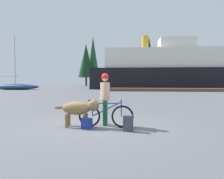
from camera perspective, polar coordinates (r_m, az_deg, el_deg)
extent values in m
plane|color=slate|center=(7.43, -4.48, -9.44)|extent=(160.00, 160.00, 0.00)
torus|color=black|center=(7.06, 2.77, -7.10)|extent=(0.72, 0.06, 0.72)
torus|color=black|center=(7.20, -5.93, -6.92)|extent=(0.72, 0.06, 0.72)
cube|color=navy|center=(7.04, -1.22, -3.66)|extent=(0.69, 0.03, 0.03)
cube|color=navy|center=(7.07, -1.38, -5.15)|extent=(0.94, 0.03, 0.49)
cylinder|color=navy|center=(7.15, -5.15, -5.28)|extent=(0.03, 0.03, 0.42)
cylinder|color=navy|center=(7.02, 2.45, -5.00)|extent=(0.03, 0.03, 0.52)
cube|color=black|center=(7.11, -5.16, -2.96)|extent=(0.24, 0.10, 0.06)
cylinder|color=navy|center=(6.99, 2.46, -2.73)|extent=(0.03, 0.44, 0.03)
cube|color=slate|center=(7.16, -6.10, -4.54)|extent=(0.36, 0.14, 0.02)
cylinder|color=#19592D|center=(7.56, -1.70, -5.95)|extent=(0.14, 0.14, 0.85)
cylinder|color=#19592D|center=(7.34, -1.93, -6.20)|extent=(0.14, 0.14, 0.85)
cylinder|color=#D8B28C|center=(7.38, -1.82, -0.49)|extent=(0.32, 0.32, 0.60)
cylinder|color=#D8B28C|center=(7.59, -1.60, -0.14)|extent=(0.09, 0.09, 0.53)
cylinder|color=#D8B28C|center=(7.16, -2.06, -0.31)|extent=(0.09, 0.09, 0.53)
sphere|color=tan|center=(7.37, -1.83, 3.05)|extent=(0.23, 0.23, 0.23)
sphere|color=red|center=(7.37, -1.83, 3.28)|extent=(0.25, 0.25, 0.25)
ellipsoid|color=olive|center=(7.23, -9.31, -4.87)|extent=(0.94, 0.50, 0.43)
sphere|color=olive|center=(7.09, -4.88, -4.18)|extent=(0.38, 0.38, 0.38)
ellipsoid|color=olive|center=(7.41, -13.72, -4.58)|extent=(0.32, 0.12, 0.12)
cylinder|color=olive|center=(7.36, -6.73, -7.89)|extent=(0.10, 0.10, 0.42)
cylinder|color=olive|center=(7.09, -7.23, -8.29)|extent=(0.10, 0.10, 0.42)
cylinder|color=olive|center=(7.51, -11.24, -7.70)|extent=(0.10, 0.10, 0.42)
cylinder|color=olive|center=(7.25, -11.89, -8.08)|extent=(0.10, 0.10, 0.42)
cube|color=#3F3F4C|center=(6.63, 4.26, -8.81)|extent=(0.31, 0.24, 0.48)
cube|color=navy|center=(6.98, -6.64, -8.82)|extent=(0.35, 0.25, 0.34)
cube|color=brown|center=(30.06, 14.02, -0.05)|extent=(16.04, 2.07, 0.40)
cube|color=black|center=(38.21, 12.86, 2.79)|extent=(23.46, 7.98, 3.43)
cube|color=silver|center=(38.37, 12.91, 7.74)|extent=(18.76, 6.71, 3.20)
cube|color=silver|center=(39.02, 16.44, 11.32)|extent=(5.63, 4.79, 1.80)
cylinder|color=#BF8C19|center=(38.49, 8.70, 11.97)|extent=(1.10, 1.10, 2.40)
ellipsoid|color=navy|center=(36.97, -24.00, 0.67)|extent=(7.60, 2.13, 0.90)
cylinder|color=#B2B2B7|center=(37.08, -24.12, 7.14)|extent=(0.14, 0.14, 7.45)
cylinder|color=#B2B2B7|center=(37.54, -25.55, 3.19)|extent=(3.42, 0.10, 0.10)
cylinder|color=#4C331E|center=(55.05, -6.79, 2.08)|extent=(0.48, 0.48, 2.14)
cone|color=#143819|center=(55.26, -6.82, 7.55)|extent=(3.92, 3.92, 8.39)
cylinder|color=#4C331E|center=(52.92, 9.54, 2.39)|extent=(0.35, 0.35, 2.78)
cone|color=#143819|center=(53.22, 9.58, 8.73)|extent=(3.88, 3.88, 8.97)
cylinder|color=#4C331E|center=(53.72, 17.76, 2.15)|extent=(0.39, 0.39, 2.48)
cone|color=#1E4C28|center=(53.90, 17.83, 7.17)|extent=(3.23, 3.23, 6.97)
cylinder|color=#4C331E|center=(56.82, -4.98, 2.49)|extent=(0.49, 0.49, 2.90)
cone|color=#1E4C28|center=(57.17, -5.00, 8.94)|extent=(2.95, 2.95, 9.93)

